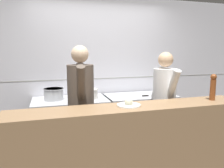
{
  "coord_description": "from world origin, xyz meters",
  "views": [
    {
      "loc": [
        -0.91,
        -2.44,
        1.65
      ],
      "look_at": [
        0.01,
        0.7,
        1.15
      ],
      "focal_mm": 35.0,
      "sensor_mm": 36.0,
      "label": 1
    }
  ],
  "objects_px": {
    "stock_pot": "(54,94)",
    "plated_dish_main": "(129,104)",
    "pepper_mill": "(213,86)",
    "chef_sous": "(164,102)",
    "oven_range": "(71,126)",
    "sauce_pot": "(89,93)",
    "chefs_knife": "(150,96)",
    "chef_head_cook": "(81,103)"
  },
  "relations": [
    {
      "from": "chefs_knife",
      "to": "pepper_mill",
      "type": "relative_size",
      "value": 1.03
    },
    {
      "from": "stock_pot",
      "to": "pepper_mill",
      "type": "height_order",
      "value": "pepper_mill"
    },
    {
      "from": "chef_head_cook",
      "to": "chef_sous",
      "type": "bearing_deg",
      "value": 4.08
    },
    {
      "from": "sauce_pot",
      "to": "chefs_knife",
      "type": "relative_size",
      "value": 0.83
    },
    {
      "from": "pepper_mill",
      "to": "chef_head_cook",
      "type": "relative_size",
      "value": 0.2
    },
    {
      "from": "oven_range",
      "to": "plated_dish_main",
      "type": "bearing_deg",
      "value": -63.99
    },
    {
      "from": "stock_pot",
      "to": "plated_dish_main",
      "type": "height_order",
      "value": "plated_dish_main"
    },
    {
      "from": "chefs_knife",
      "to": "plated_dish_main",
      "type": "height_order",
      "value": "plated_dish_main"
    },
    {
      "from": "plated_dish_main",
      "to": "chef_sous",
      "type": "distance_m",
      "value": 0.9
    },
    {
      "from": "oven_range",
      "to": "stock_pot",
      "type": "relative_size",
      "value": 3.7
    },
    {
      "from": "chefs_knife",
      "to": "pepper_mill",
      "type": "xyz_separation_m",
      "value": [
        0.37,
        -1.05,
        0.31
      ]
    },
    {
      "from": "chef_sous",
      "to": "chefs_knife",
      "type": "bearing_deg",
      "value": 85.18
    },
    {
      "from": "sauce_pot",
      "to": "pepper_mill",
      "type": "xyz_separation_m",
      "value": [
        1.4,
        -1.15,
        0.23
      ]
    },
    {
      "from": "sauce_pot",
      "to": "plated_dish_main",
      "type": "height_order",
      "value": "plated_dish_main"
    },
    {
      "from": "chefs_knife",
      "to": "pepper_mill",
      "type": "bearing_deg",
      "value": -70.76
    },
    {
      "from": "chef_sous",
      "to": "pepper_mill",
      "type": "bearing_deg",
      "value": -52.05
    },
    {
      "from": "sauce_pot",
      "to": "chef_sous",
      "type": "relative_size",
      "value": 0.18
    },
    {
      "from": "pepper_mill",
      "to": "chef_sous",
      "type": "xyz_separation_m",
      "value": [
        -0.4,
        0.51,
        -0.29
      ]
    },
    {
      "from": "oven_range",
      "to": "stock_pot",
      "type": "distance_m",
      "value": 0.59
    },
    {
      "from": "chef_head_cook",
      "to": "chef_sous",
      "type": "relative_size",
      "value": 1.05
    },
    {
      "from": "oven_range",
      "to": "stock_pot",
      "type": "height_order",
      "value": "stock_pot"
    },
    {
      "from": "stock_pot",
      "to": "plated_dish_main",
      "type": "distance_m",
      "value": 1.44
    },
    {
      "from": "pepper_mill",
      "to": "chef_head_cook",
      "type": "height_order",
      "value": "chef_head_cook"
    },
    {
      "from": "sauce_pot",
      "to": "stock_pot",
      "type": "bearing_deg",
      "value": 175.14
    },
    {
      "from": "sauce_pot",
      "to": "chef_sous",
      "type": "height_order",
      "value": "chef_sous"
    },
    {
      "from": "oven_range",
      "to": "pepper_mill",
      "type": "relative_size",
      "value": 3.44
    },
    {
      "from": "oven_range",
      "to": "stock_pot",
      "type": "xyz_separation_m",
      "value": [
        -0.24,
        0.03,
        0.54
      ]
    },
    {
      "from": "plated_dish_main",
      "to": "pepper_mill",
      "type": "xyz_separation_m",
      "value": [
        1.15,
        -0.02,
        0.16
      ]
    },
    {
      "from": "plated_dish_main",
      "to": "chef_sous",
      "type": "bearing_deg",
      "value": 33.48
    },
    {
      "from": "stock_pot",
      "to": "chefs_knife",
      "type": "distance_m",
      "value": 1.6
    },
    {
      "from": "pepper_mill",
      "to": "sauce_pot",
      "type": "bearing_deg",
      "value": 140.49
    },
    {
      "from": "sauce_pot",
      "to": "pepper_mill",
      "type": "bearing_deg",
      "value": -39.51
    },
    {
      "from": "oven_range",
      "to": "chef_sous",
      "type": "relative_size",
      "value": 0.72
    },
    {
      "from": "sauce_pot",
      "to": "chef_head_cook",
      "type": "height_order",
      "value": "chef_head_cook"
    },
    {
      "from": "chefs_knife",
      "to": "sauce_pot",
      "type": "bearing_deg",
      "value": 174.06
    },
    {
      "from": "chefs_knife",
      "to": "pepper_mill",
      "type": "height_order",
      "value": "pepper_mill"
    },
    {
      "from": "stock_pot",
      "to": "chef_sous",
      "type": "bearing_deg",
      "value": -24.2
    },
    {
      "from": "oven_range",
      "to": "pepper_mill",
      "type": "xyz_separation_m",
      "value": [
        1.71,
        -1.17,
        0.75
      ]
    },
    {
      "from": "stock_pot",
      "to": "chef_sous",
      "type": "relative_size",
      "value": 0.19
    },
    {
      "from": "pepper_mill",
      "to": "chef_sous",
      "type": "height_order",
      "value": "chef_sous"
    },
    {
      "from": "sauce_pot",
      "to": "plated_dish_main",
      "type": "xyz_separation_m",
      "value": [
        0.26,
        -1.14,
        0.08
      ]
    },
    {
      "from": "oven_range",
      "to": "chefs_knife",
      "type": "xyz_separation_m",
      "value": [
        1.34,
        -0.13,
        0.44
      ]
    }
  ]
}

